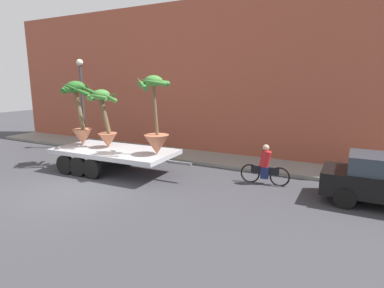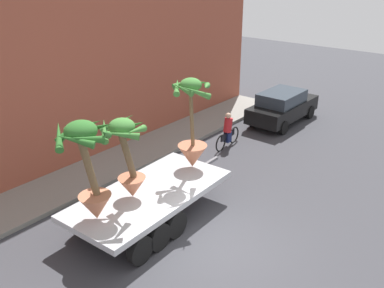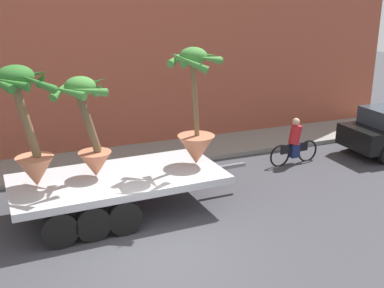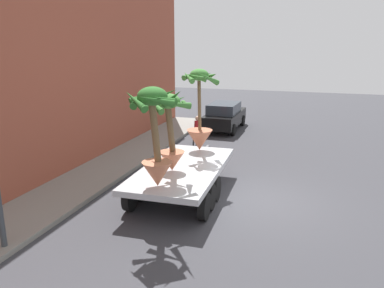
{
  "view_description": "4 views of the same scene",
  "coord_description": "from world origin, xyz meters",
  "px_view_note": "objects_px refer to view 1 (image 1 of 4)",
  "views": [
    {
      "loc": [
        8.58,
        -7.44,
        3.79
      ],
      "look_at": [
        2.98,
        3.32,
        1.34
      ],
      "focal_mm": 29.1,
      "sensor_mm": 36.0,
      "label": 1
    },
    {
      "loc": [
        -7.94,
        -5.52,
        7.32
      ],
      "look_at": [
        2.93,
        3.32,
        1.21
      ],
      "focal_mm": 39.72,
      "sensor_mm": 36.0,
      "label": 2
    },
    {
      "loc": [
        -2.66,
        -8.38,
        5.32
      ],
      "look_at": [
        1.9,
        2.76,
        1.43
      ],
      "focal_mm": 44.55,
      "sensor_mm": 36.0,
      "label": 3
    },
    {
      "loc": [
        -11.48,
        -1.58,
        4.89
      ],
      "look_at": [
        1.66,
        2.68,
        1.25
      ],
      "focal_mm": 35.74,
      "sensor_mm": 36.0,
      "label": 4
    }
  ],
  "objects_px": {
    "flatbed_trailer": "(110,154)",
    "potted_palm_middle": "(156,122)",
    "potted_palm_rear": "(79,111)",
    "potted_palm_front": "(105,117)",
    "street_lamp": "(82,91)",
    "cyclist": "(265,167)"
  },
  "relations": [
    {
      "from": "potted_palm_front",
      "to": "street_lamp",
      "type": "distance_m",
      "value": 5.05
    },
    {
      "from": "potted_palm_rear",
      "to": "street_lamp",
      "type": "xyz_separation_m",
      "value": [
        -2.77,
        2.82,
        0.74
      ]
    },
    {
      "from": "potted_palm_middle",
      "to": "cyclist",
      "type": "distance_m",
      "value": 4.47
    },
    {
      "from": "potted_palm_middle",
      "to": "potted_palm_front",
      "type": "bearing_deg",
      "value": 177.29
    },
    {
      "from": "potted_palm_rear",
      "to": "potted_palm_front",
      "type": "xyz_separation_m",
      "value": [
        1.37,
        0.1,
        -0.22
      ]
    },
    {
      "from": "potted_palm_middle",
      "to": "potted_palm_front",
      "type": "height_order",
      "value": "potted_palm_middle"
    },
    {
      "from": "potted_palm_rear",
      "to": "street_lamp",
      "type": "distance_m",
      "value": 4.02
    },
    {
      "from": "flatbed_trailer",
      "to": "potted_palm_middle",
      "type": "relative_size",
      "value": 2.05
    },
    {
      "from": "potted_palm_rear",
      "to": "cyclist",
      "type": "xyz_separation_m",
      "value": [
        8.04,
        1.27,
        -1.83
      ]
    },
    {
      "from": "cyclist",
      "to": "potted_palm_rear",
      "type": "bearing_deg",
      "value": -171.05
    },
    {
      "from": "potted_palm_middle",
      "to": "cyclist",
      "type": "relative_size",
      "value": 1.65
    },
    {
      "from": "potted_palm_rear",
      "to": "street_lamp",
      "type": "relative_size",
      "value": 0.59
    },
    {
      "from": "potted_palm_front",
      "to": "cyclist",
      "type": "relative_size",
      "value": 1.35
    },
    {
      "from": "potted_palm_rear",
      "to": "potted_palm_front",
      "type": "bearing_deg",
      "value": 4.2
    },
    {
      "from": "flatbed_trailer",
      "to": "street_lamp",
      "type": "distance_m",
      "value": 5.93
    },
    {
      "from": "flatbed_trailer",
      "to": "street_lamp",
      "type": "bearing_deg",
      "value": 147.22
    },
    {
      "from": "potted_palm_middle",
      "to": "street_lamp",
      "type": "height_order",
      "value": "street_lamp"
    },
    {
      "from": "potted_palm_rear",
      "to": "potted_palm_front",
      "type": "height_order",
      "value": "potted_palm_rear"
    },
    {
      "from": "flatbed_trailer",
      "to": "potted_palm_middle",
      "type": "distance_m",
      "value": 2.74
    },
    {
      "from": "potted_palm_rear",
      "to": "potted_palm_middle",
      "type": "distance_m",
      "value": 4.07
    },
    {
      "from": "potted_palm_middle",
      "to": "street_lamp",
      "type": "bearing_deg",
      "value": 157.37
    },
    {
      "from": "street_lamp",
      "to": "potted_palm_front",
      "type": "bearing_deg",
      "value": -33.3
    }
  ]
}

